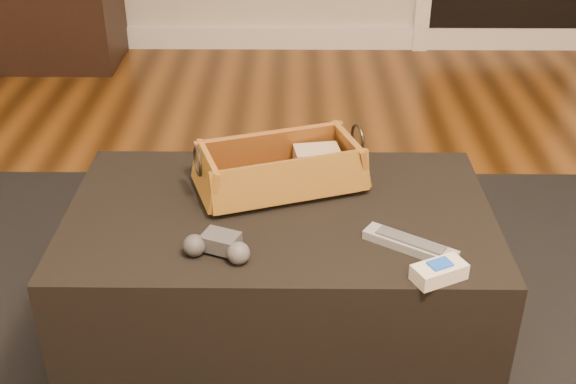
{
  "coord_description": "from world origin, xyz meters",
  "views": [
    {
      "loc": [
        0.16,
        -1.13,
        1.32
      ],
      "look_at": [
        0.15,
        0.3,
        0.49
      ],
      "focal_mm": 45.0,
      "sensor_mm": 36.0,
      "label": 1
    }
  ],
  "objects_px": {
    "ottoman": "(280,281)",
    "tv_remote": "(274,182)",
    "game_controller": "(218,246)",
    "silver_remote": "(410,244)",
    "wicker_basket": "(280,170)",
    "cream_gadget": "(439,272)"
  },
  "relations": [
    {
      "from": "wicker_basket",
      "to": "cream_gadget",
      "type": "distance_m",
      "value": 0.5
    },
    {
      "from": "game_controller",
      "to": "silver_remote",
      "type": "xyz_separation_m",
      "value": [
        0.41,
        0.03,
        -0.01
      ]
    },
    {
      "from": "tv_remote",
      "to": "silver_remote",
      "type": "xyz_separation_m",
      "value": [
        0.3,
        -0.24,
        -0.01
      ]
    },
    {
      "from": "ottoman",
      "to": "silver_remote",
      "type": "relative_size",
      "value": 5.0
    },
    {
      "from": "game_controller",
      "to": "silver_remote",
      "type": "height_order",
      "value": "game_controller"
    },
    {
      "from": "wicker_basket",
      "to": "cream_gadget",
      "type": "height_order",
      "value": "wicker_basket"
    },
    {
      "from": "cream_gadget",
      "to": "game_controller",
      "type": "bearing_deg",
      "value": 170.37
    },
    {
      "from": "silver_remote",
      "to": "wicker_basket",
      "type": "bearing_deg",
      "value": 137.15
    },
    {
      "from": "silver_remote",
      "to": "cream_gadget",
      "type": "distance_m",
      "value": 0.12
    },
    {
      "from": "ottoman",
      "to": "cream_gadget",
      "type": "height_order",
      "value": "cream_gadget"
    },
    {
      "from": "game_controller",
      "to": "silver_remote",
      "type": "bearing_deg",
      "value": 4.23
    },
    {
      "from": "game_controller",
      "to": "cream_gadget",
      "type": "distance_m",
      "value": 0.46
    },
    {
      "from": "tv_remote",
      "to": "silver_remote",
      "type": "distance_m",
      "value": 0.39
    },
    {
      "from": "silver_remote",
      "to": "cream_gadget",
      "type": "xyz_separation_m",
      "value": [
        0.04,
        -0.11,
        0.01
      ]
    },
    {
      "from": "ottoman",
      "to": "tv_remote",
      "type": "relative_size",
      "value": 4.68
    },
    {
      "from": "ottoman",
      "to": "game_controller",
      "type": "height_order",
      "value": "game_controller"
    },
    {
      "from": "wicker_basket",
      "to": "silver_remote",
      "type": "xyz_separation_m",
      "value": [
        0.28,
        -0.26,
        -0.04
      ]
    },
    {
      "from": "tv_remote",
      "to": "game_controller",
      "type": "bearing_deg",
      "value": -136.82
    },
    {
      "from": "tv_remote",
      "to": "cream_gadget",
      "type": "distance_m",
      "value": 0.49
    },
    {
      "from": "ottoman",
      "to": "tv_remote",
      "type": "height_order",
      "value": "tv_remote"
    },
    {
      "from": "tv_remote",
      "to": "game_controller",
      "type": "height_order",
      "value": "game_controller"
    },
    {
      "from": "wicker_basket",
      "to": "game_controller",
      "type": "distance_m",
      "value": 0.32
    }
  ]
}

